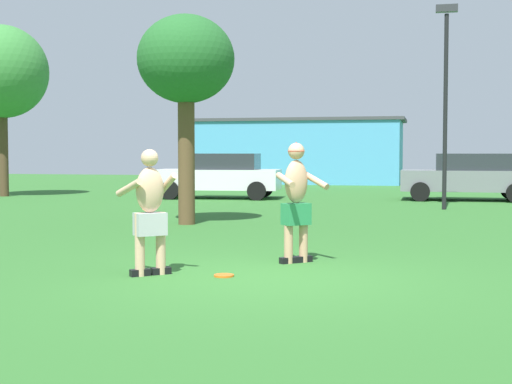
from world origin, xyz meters
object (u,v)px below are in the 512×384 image
car_white_mid_lot (220,175)px  tree_behind_players (186,63)px  tree_left_field (2,72)px  player_with_cap (296,196)px  player_in_gray (150,209)px  lamp_post (446,85)px  frisbee (224,276)px  car_gray_near_post (468,176)px

car_white_mid_lot → tree_behind_players: 9.67m
tree_left_field → tree_behind_players: (9.95, -8.37, -0.95)m
player_with_cap → car_white_mid_lot: player_with_cap is taller
tree_left_field → tree_behind_players: 13.04m
player_in_gray → tree_behind_players: bearing=104.9°
tree_left_field → lamp_post: bearing=-9.6°
tree_left_field → player_in_gray: bearing=-51.9°
car_white_mid_lot → tree_left_field: size_ratio=0.71×
tree_left_field → frisbee: bearing=-49.5°
player_in_gray → car_gray_near_post: size_ratio=0.39×
player_in_gray → lamp_post: 13.19m
car_white_mid_lot → tree_behind_players: (1.88, -9.07, 2.78)m
player_with_cap → tree_behind_players: bearing=124.1°
player_in_gray → lamp_post: (3.98, 12.29, 2.64)m
frisbee → car_white_mid_lot: (-4.59, 15.51, 0.81)m
player_with_cap → car_white_mid_lot: 15.09m
car_white_mid_lot → player_with_cap: bearing=-69.4°
player_with_cap → car_white_mid_lot: bearing=110.6°
frisbee → car_white_mid_lot: bearing=106.5°
car_white_mid_lot → player_in_gray: bearing=-77.0°
car_gray_near_post → tree_behind_players: 12.26m
player_with_cap → car_gray_near_post: size_ratio=0.41×
player_with_cap → car_white_mid_lot: size_ratio=0.40×
frisbee → car_white_mid_lot: 16.20m
car_gray_near_post → tree_left_field: 17.02m
player_with_cap → tree_behind_players: (-3.42, 5.06, 2.62)m
player_with_cap → frisbee: 1.83m
player_with_cap → tree_behind_players: size_ratio=0.38×
frisbee → tree_left_field: bearing=130.5°
car_gray_near_post → lamp_post: (-0.85, -4.24, 2.69)m
tree_left_field → tree_behind_players: size_ratio=1.34×
frisbee → lamp_post: 13.02m
car_white_mid_lot → lamp_post: 8.73m
player_in_gray → tree_behind_players: 7.31m
player_with_cap → car_white_mid_lot: (-5.30, 14.13, -0.16)m
player_in_gray → tree_behind_players: tree_behind_players is taller
player_with_cap → player_in_gray: player_with_cap is taller
car_gray_near_post → tree_left_field: bearing=-174.5°
lamp_post → tree_left_field: (-15.68, 2.65, 1.03)m
frisbee → car_gray_near_post: size_ratio=0.06×
lamp_post → player_in_gray: bearing=-107.9°
car_gray_near_post → frisbee: bearing=-103.2°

